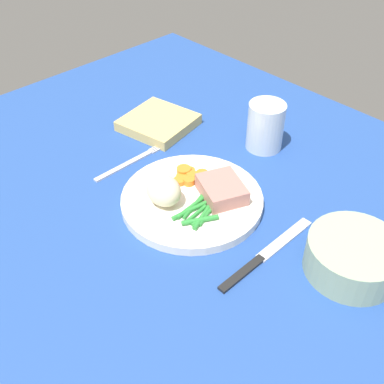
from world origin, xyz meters
TOP-DOWN VIEW (x-y plane):
  - dining_table at (0.00, 0.00)cm, footprint 120.00×90.00cm
  - dinner_plate at (-2.00, -2.76)cm, footprint 24.05×24.05cm
  - meat_portion at (1.25, 1.03)cm, footprint 9.90×9.16cm
  - mashed_potatoes at (-4.16, -7.09)cm, footprint 6.27×5.24cm
  - carrot_slices at (-6.17, 0.26)cm, footprint 5.17×6.24cm
  - green_beans at (1.80, -4.66)cm, footprint 6.64×9.23cm
  - fork at (-18.38, -3.02)cm, footprint 1.44×16.60cm
  - knife at (14.28, -3.04)cm, footprint 1.70×20.50cm
  - water_glass at (-4.57, 19.25)cm, footprint 7.09×7.09cm
  - salad_bowl at (24.52, 3.96)cm, footprint 13.67×13.67cm
  - napkin at (-24.35, 8.96)cm, footprint 15.41×15.24cm

SIDE VIEW (x-z plane):
  - dining_table at x=0.00cm, z-range 0.00..2.00cm
  - knife at x=14.28cm, z-range 1.88..2.52cm
  - fork at x=-18.38cm, z-range 2.00..2.40cm
  - dinner_plate at x=-2.00cm, z-range 2.00..3.60cm
  - napkin at x=-24.35cm, z-range 2.00..4.12cm
  - green_beans at x=1.80cm, z-range 3.54..4.38cm
  - carrot_slices at x=-6.17cm, z-range 3.49..4.75cm
  - meat_portion at x=1.25cm, z-range 3.60..6.29cm
  - salad_bowl at x=24.52cm, z-range 2.34..7.72cm
  - water_glass at x=-4.57cm, z-range 1.36..10.77cm
  - mashed_potatoes at x=-4.16cm, z-range 3.60..8.68cm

